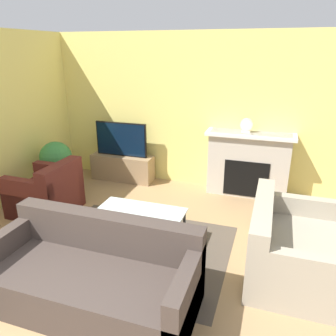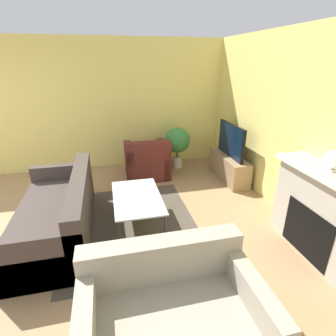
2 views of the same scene
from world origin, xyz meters
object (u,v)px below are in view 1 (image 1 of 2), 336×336
(potted_plant, at_px, (56,159))
(tv, at_px, (121,139))
(mantel_clock, at_px, (246,125))
(couch_loveseat, at_px, (291,249))
(armchair_by_window, at_px, (47,194))
(couch_sectional, at_px, (93,277))
(coffee_table, at_px, (138,216))

(potted_plant, bearing_deg, tv, 44.97)
(tv, distance_m, mantel_clock, 2.30)
(couch_loveseat, distance_m, armchair_by_window, 3.57)
(couch_sectional, distance_m, armchair_by_window, 2.25)
(couch_sectional, height_order, mantel_clock, mantel_clock)
(tv, xyz_separation_m, coffee_table, (1.20, -1.99, -0.39))
(couch_loveseat, bearing_deg, mantel_clock, 20.82)
(tv, bearing_deg, coffee_table, -59.01)
(couch_sectional, height_order, couch_loveseat, same)
(armchair_by_window, bearing_deg, coffee_table, 77.68)
(coffee_table, xyz_separation_m, potted_plant, (-2.05, 1.15, 0.18))
(tv, relative_size, couch_loveseat, 0.70)
(tv, xyz_separation_m, mantel_clock, (2.26, 0.07, 0.41))
(coffee_table, bearing_deg, couch_sectional, -91.22)
(couch_loveseat, xyz_separation_m, coffee_table, (-1.84, -0.05, 0.13))
(coffee_table, xyz_separation_m, mantel_clock, (1.07, 2.07, 0.80))
(couch_loveseat, bearing_deg, armchair_by_window, 84.18)
(armchair_by_window, relative_size, coffee_table, 0.78)
(couch_loveseat, xyz_separation_m, armchair_by_window, (-3.55, 0.36, 0.01))
(armchair_by_window, height_order, potted_plant, potted_plant)
(coffee_table, bearing_deg, couch_loveseat, 1.46)
(armchair_by_window, height_order, coffee_table, armchair_by_window)
(tv, height_order, couch_loveseat, tv)
(couch_sectional, xyz_separation_m, armchair_by_window, (-1.69, 1.48, 0.01))
(couch_loveseat, bearing_deg, coffee_table, 91.46)
(couch_sectional, height_order, potted_plant, potted_plant)
(armchair_by_window, xyz_separation_m, potted_plant, (-0.33, 0.74, 0.30))
(couch_loveseat, height_order, coffee_table, couch_loveseat)
(tv, height_order, potted_plant, tv)
(couch_sectional, bearing_deg, mantel_clock, 70.87)
(couch_sectional, distance_m, potted_plant, 3.02)
(coffee_table, bearing_deg, potted_plant, 150.77)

